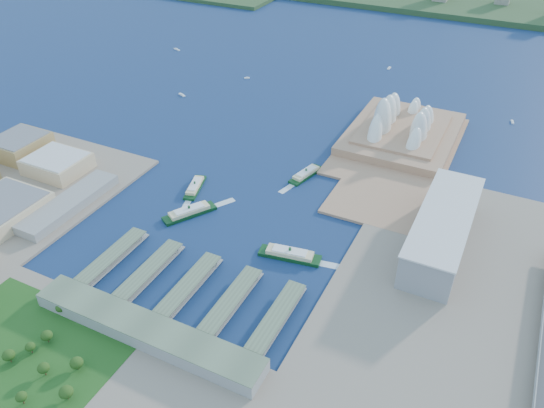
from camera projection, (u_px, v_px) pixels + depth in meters
The scene contains 19 objects.
ground at pixel (220, 237), 519.11m from camera, with size 3000.00×3000.00×0.00m, color #0E2645.
south_land at pixel (63, 406), 364.09m from camera, with size 720.00×180.00×3.00m, color gray.
east_land at pixel (463, 362), 394.12m from camera, with size 240.00×500.00×3.00m, color gray.
peninsula at pixel (399, 145), 669.97m from camera, with size 135.00×220.00×3.00m, color #A97C5C.
far_shore at pixel (437, 0), 1235.11m from camera, with size 2200.00×260.00×12.00m, color #2D4926.
opera_house at pixel (405, 116), 668.08m from camera, with size 134.00×180.00×58.00m, color white, non-canonical shape.
toaster_building at pixel (443, 230), 495.06m from camera, with size 45.00×155.00×35.00m, color gray.
ferry_wharves at pixel (189, 286), 456.29m from camera, with size 184.00×90.00×9.30m, color #58694F, non-canonical shape.
terminal_building at pixel (146, 331), 409.39m from camera, with size 200.00×28.00×12.00m, color gray.
park at pixel (19, 345), 395.18m from camera, with size 150.00×110.00×16.00m, color #194714, non-canonical shape.
ferry_a at pixel (195, 185), 587.31m from camera, with size 12.37×48.58×9.19m, color #0E3917, non-canonical shape.
ferry_b at pixel (306, 172), 609.14m from camera, with size 12.77×50.16×9.48m, color #0E3917, non-canonical shape.
ferry_c at pixel (189, 210), 546.71m from camera, with size 14.46×56.81×10.74m, color #0E3917, non-canonical shape.
ferry_d at pixel (290, 252), 491.44m from camera, with size 14.85×58.33×11.03m, color #0E3917, non-canonical shape.
boat_a at pixel (182, 95), 799.49m from camera, with size 3.58×14.34×2.77m, color white, non-canonical shape.
boat_b at pixel (247, 78), 855.52m from camera, with size 3.07×8.76×2.36m, color white, non-canonical shape.
boat_c at pixel (512, 122), 724.72m from camera, with size 3.19×10.93×2.46m, color white, non-canonical shape.
boat_d at pixel (177, 49), 968.53m from camera, with size 3.39×15.52×2.62m, color white, non-canonical shape.
boat_e at pixel (389, 68), 891.26m from camera, with size 3.56×11.20×2.75m, color white, non-canonical shape.
Camera 1 is at (226.19, -341.94, 324.05)m, focal length 35.00 mm.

